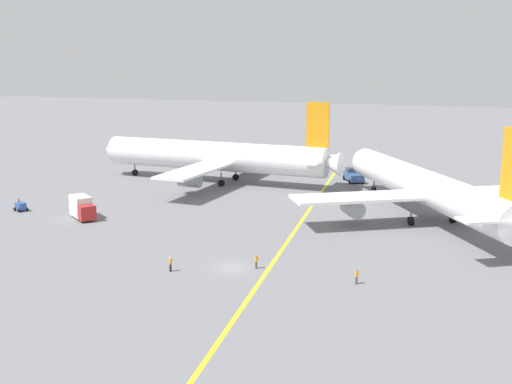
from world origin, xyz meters
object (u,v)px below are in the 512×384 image
(airliner_being_pushed, at_px, (425,187))
(airliner_at_gate_left, at_px, (215,157))
(ground_crew_ramp_agent_by_cones, at_px, (357,277))
(ground_crew_wing_walker_right, at_px, (170,264))
(gse_catering_truck_tall, at_px, (82,208))
(ground_crew_marshaller_foreground, at_px, (256,261))
(gse_gpu_cart_small, at_px, (21,206))
(pushback_tug, at_px, (353,175))

(airliner_being_pushed, bearing_deg, airliner_at_gate_left, 158.79)
(ground_crew_ramp_agent_by_cones, distance_m, ground_crew_wing_walker_right, 21.45)
(airliner_being_pushed, relative_size, ground_crew_ramp_agent_by_cones, 28.99)
(gse_catering_truck_tall, bearing_deg, airliner_at_gate_left, 79.24)
(airliner_at_gate_left, distance_m, ground_crew_marshaller_foreground, 55.33)
(airliner_being_pushed, height_order, ground_crew_ramp_agent_by_cones, airliner_being_pushed)
(gse_gpu_cart_small, bearing_deg, ground_crew_marshaller_foreground, -16.22)
(airliner_at_gate_left, bearing_deg, ground_crew_wing_walker_right, -70.88)
(airliner_at_gate_left, xyz_separation_m, ground_crew_ramp_agent_by_cones, (39.39, -49.03, -4.40))
(ground_crew_marshaller_foreground, bearing_deg, airliner_being_pushed, 63.30)
(gse_catering_truck_tall, xyz_separation_m, ground_crew_marshaller_foreground, (33.87, -12.80, -0.87))
(gse_catering_truck_tall, bearing_deg, pushback_tug, 54.44)
(gse_catering_truck_tall, bearing_deg, airliner_being_pushed, 20.47)
(airliner_at_gate_left, relative_size, ground_crew_marshaller_foreground, 31.21)
(airliner_being_pushed, bearing_deg, ground_crew_ramp_agent_by_cones, -96.27)
(airliner_at_gate_left, relative_size, gse_catering_truck_tall, 8.60)
(pushback_tug, relative_size, gse_catering_truck_tall, 1.50)
(gse_gpu_cart_small, bearing_deg, pushback_tug, 44.78)
(airliner_being_pushed, relative_size, gse_gpu_cart_small, 18.73)
(ground_crew_marshaller_foreground, distance_m, ground_crew_wing_walker_right, 10.06)
(gse_gpu_cart_small, height_order, gse_catering_truck_tall, gse_catering_truck_tall)
(ground_crew_wing_walker_right, bearing_deg, airliner_at_gate_left, 109.12)
(airliner_at_gate_left, height_order, ground_crew_ramp_agent_by_cones, airliner_at_gate_left)
(gse_gpu_cart_small, bearing_deg, ground_crew_ramp_agent_by_cones, -13.93)
(airliner_being_pushed, height_order, ground_crew_wing_walker_right, airliner_being_pushed)
(airliner_being_pushed, distance_m, gse_gpu_cart_small, 64.93)
(airliner_at_gate_left, xyz_separation_m, gse_gpu_cart_small, (-19.35, -34.46, -4.47))
(pushback_tug, bearing_deg, ground_crew_marshaller_foreground, -88.88)
(gse_gpu_cart_small, relative_size, gse_catering_truck_tall, 0.42)
(gse_catering_truck_tall, relative_size, ground_crew_ramp_agent_by_cones, 3.70)
(ground_crew_ramp_agent_by_cones, bearing_deg, gse_catering_truck_tall, 163.29)
(airliner_at_gate_left, bearing_deg, gse_catering_truck_tall, -100.76)
(ground_crew_wing_walker_right, bearing_deg, gse_catering_truck_tall, 145.11)
(pushback_tug, bearing_deg, gse_gpu_cart_small, -135.22)
(pushback_tug, height_order, ground_crew_marshaller_foreground, pushback_tug)
(airliner_at_gate_left, relative_size, ground_crew_ramp_agent_by_cones, 31.84)
(pushback_tug, relative_size, ground_crew_wing_walker_right, 5.25)
(ground_crew_wing_walker_right, bearing_deg, gse_gpu_cart_small, 154.27)
(gse_gpu_cart_small, relative_size, ground_crew_wing_walker_right, 1.46)
(airliner_at_gate_left, bearing_deg, gse_gpu_cart_small, -119.31)
(airliner_being_pushed, xyz_separation_m, ground_crew_wing_walker_right, (-24.72, -35.91, -4.17))
(ground_crew_marshaller_foreground, xyz_separation_m, ground_crew_wing_walker_right, (-8.96, -4.57, 0.04))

